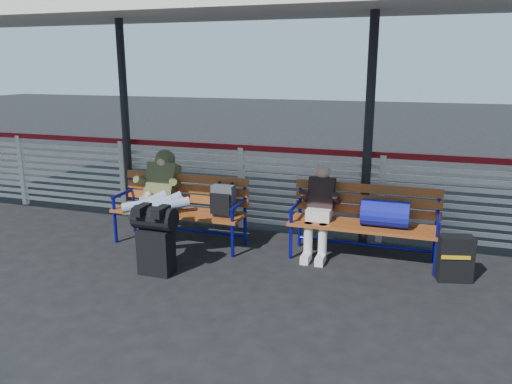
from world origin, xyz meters
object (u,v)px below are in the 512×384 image
(luggage_stack, at_px, (156,237))
(bench_right, at_px, (374,215))
(suitcase_side, at_px, (455,258))
(traveler_man, at_px, (157,198))
(bench_left, at_px, (191,202))
(companion_person, at_px, (319,209))

(luggage_stack, relative_size, bench_right, 0.45)
(bench_right, bearing_deg, suitcase_side, -18.32)
(suitcase_side, bearing_deg, traveler_man, 169.36)
(luggage_stack, height_order, suitcase_side, luggage_stack)
(bench_left, height_order, suitcase_side, bench_left)
(bench_left, distance_m, companion_person, 1.71)
(companion_person, relative_size, suitcase_side, 2.21)
(suitcase_side, bearing_deg, companion_person, 155.67)
(traveler_man, distance_m, companion_person, 2.06)
(companion_person, bearing_deg, bench_left, -175.20)
(luggage_stack, bearing_deg, traveler_man, 117.30)
(luggage_stack, height_order, bench_left, bench_left)
(bench_right, relative_size, suitcase_side, 3.47)
(suitcase_side, bearing_deg, luggage_stack, -178.58)
(companion_person, bearing_deg, luggage_stack, -144.43)
(luggage_stack, height_order, bench_right, bench_right)
(traveler_man, bearing_deg, bench_right, 10.77)
(bench_left, xyz_separation_m, companion_person, (1.70, 0.14, 0.02))
(bench_right, height_order, suitcase_side, bench_right)
(luggage_stack, xyz_separation_m, suitcase_side, (3.25, 0.88, -0.18))
(luggage_stack, xyz_separation_m, companion_person, (1.65, 1.18, 0.16))
(luggage_stack, bearing_deg, companion_person, 36.17)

